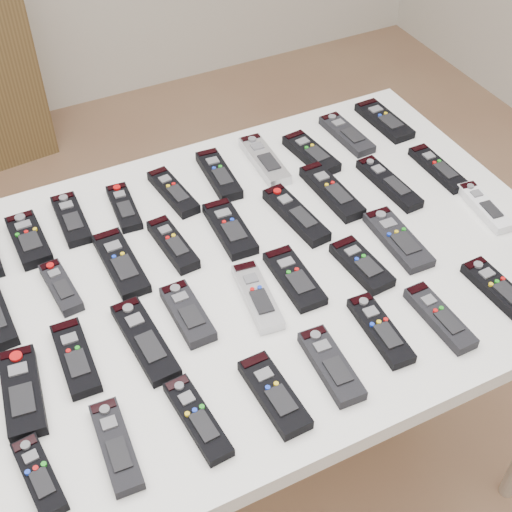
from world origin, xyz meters
name	(u,v)px	position (x,y,z in m)	size (l,w,h in m)	color
ground	(210,476)	(0.00, 0.00, 0.00)	(4.00, 4.00, 0.00)	#895F45
table	(256,283)	(0.13, -0.02, 0.72)	(1.25, 0.88, 0.78)	white
remote_1	(29,240)	(-0.26, 0.24, 0.79)	(0.06, 0.16, 0.02)	black
remote_2	(71,219)	(-0.17, 0.27, 0.79)	(0.05, 0.16, 0.02)	black
remote_3	(124,207)	(-0.05, 0.26, 0.79)	(0.05, 0.15, 0.02)	black
remote_4	(173,192)	(0.06, 0.26, 0.79)	(0.05, 0.17, 0.02)	black
remote_5	(219,175)	(0.18, 0.27, 0.79)	(0.05, 0.18, 0.02)	black
remote_6	(264,160)	(0.30, 0.27, 0.79)	(0.05, 0.19, 0.02)	#B7B7BC
remote_7	(311,154)	(0.41, 0.24, 0.79)	(0.06, 0.17, 0.02)	black
remote_8	(347,134)	(0.53, 0.28, 0.79)	(0.05, 0.17, 0.02)	black
remote_9	(384,121)	(0.65, 0.28, 0.79)	(0.06, 0.18, 0.02)	black
remote_11	(61,287)	(-0.24, 0.08, 0.79)	(0.04, 0.14, 0.02)	black
remote_12	(121,263)	(-0.11, 0.09, 0.79)	(0.06, 0.19, 0.02)	black
remote_13	(173,244)	(0.00, 0.09, 0.79)	(0.05, 0.16, 0.02)	black
remote_14	(230,228)	(0.12, 0.09, 0.79)	(0.06, 0.17, 0.02)	black
remote_15	(296,215)	(0.27, 0.06, 0.79)	(0.05, 0.19, 0.02)	black
remote_16	(332,192)	(0.38, 0.10, 0.79)	(0.05, 0.20, 0.02)	black
remote_17	(389,183)	(0.51, 0.07, 0.79)	(0.05, 0.19, 0.02)	black
remote_18	(438,168)	(0.65, 0.06, 0.79)	(0.05, 0.17, 0.02)	black
remote_19	(22,392)	(-0.36, -0.13, 0.79)	(0.06, 0.18, 0.02)	black
remote_20	(75,358)	(-0.26, -0.10, 0.79)	(0.05, 0.17, 0.02)	black
remote_21	(145,340)	(-0.14, -0.12, 0.79)	(0.06, 0.20, 0.02)	black
remote_22	(188,314)	(-0.05, -0.09, 0.79)	(0.05, 0.15, 0.02)	black
remote_23	(257,296)	(0.09, -0.11, 0.79)	(0.05, 0.17, 0.02)	#B7B7BC
remote_24	(294,278)	(0.18, -0.10, 0.79)	(0.06, 0.17, 0.02)	black
remote_25	(362,265)	(0.31, -0.13, 0.79)	(0.06, 0.15, 0.02)	black
remote_26	(398,239)	(0.42, -0.10, 0.79)	(0.06, 0.18, 0.02)	black
remote_27	(484,207)	(0.65, -0.10, 0.79)	(0.04, 0.16, 0.02)	silver
remote_28	(39,476)	(-0.38, -0.30, 0.79)	(0.04, 0.14, 0.02)	black
remote_29	(116,446)	(-0.26, -0.30, 0.79)	(0.05, 0.17, 0.02)	black
remote_30	(198,419)	(-0.12, -0.31, 0.79)	(0.04, 0.17, 0.02)	black
remote_31	(274,394)	(0.01, -0.33, 0.79)	(0.06, 0.17, 0.02)	black
remote_32	(331,365)	(0.13, -0.32, 0.79)	(0.05, 0.16, 0.02)	black
remote_33	(380,330)	(0.25, -0.29, 0.79)	(0.05, 0.17, 0.02)	black
remote_34	(440,318)	(0.37, -0.31, 0.79)	(0.05, 0.17, 0.02)	black
remote_35	(498,289)	(0.51, -0.30, 0.79)	(0.05, 0.16, 0.02)	black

